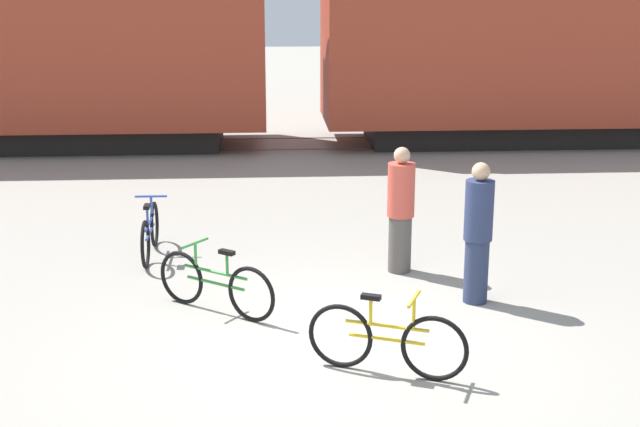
# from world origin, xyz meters

# --- Properties ---
(ground_plane) EXTENTS (80.00, 80.00, 0.00)m
(ground_plane) POSITION_xyz_m (0.00, 0.00, 0.00)
(ground_plane) COLOR gray
(freight_train) EXTENTS (28.00, 3.08, 5.74)m
(freight_train) POSITION_xyz_m (-0.00, 11.69, 3.02)
(freight_train) COLOR black
(freight_train) RESTS_ON ground_plane
(rail_near) EXTENTS (40.00, 0.07, 0.01)m
(rail_near) POSITION_xyz_m (0.00, 10.97, 0.01)
(rail_near) COLOR #4C4238
(rail_near) RESTS_ON ground_plane
(rail_far) EXTENTS (40.00, 0.07, 0.01)m
(rail_far) POSITION_xyz_m (0.00, 12.40, 0.01)
(rail_far) COLOR #4C4238
(rail_far) RESTS_ON ground_plane
(bicycle_blue) EXTENTS (0.46, 1.69, 0.83)m
(bicycle_blue) POSITION_xyz_m (-2.39, 3.19, 0.36)
(bicycle_blue) COLOR black
(bicycle_blue) RESTS_ON ground_plane
(bicycle_green) EXTENTS (1.43, 1.08, 0.83)m
(bicycle_green) POSITION_xyz_m (-1.35, 0.95, 0.36)
(bicycle_green) COLOR black
(bicycle_green) RESTS_ON ground_plane
(bicycle_yellow) EXTENTS (1.56, 0.68, 0.86)m
(bicycle_yellow) POSITION_xyz_m (0.46, -0.86, 0.37)
(bicycle_yellow) COLOR black
(bicycle_yellow) RESTS_ON ground_plane
(person_in_red) EXTENTS (0.37, 0.37, 1.72)m
(person_in_red) POSITION_xyz_m (1.07, 2.32, 0.86)
(person_in_red) COLOR #514C47
(person_in_red) RESTS_ON ground_plane
(person_in_navy) EXTENTS (0.35, 0.35, 1.76)m
(person_in_navy) POSITION_xyz_m (1.83, 1.10, 0.88)
(person_in_navy) COLOR #283351
(person_in_navy) RESTS_ON ground_plane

